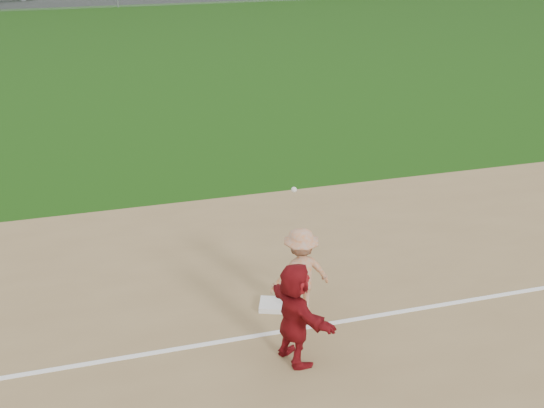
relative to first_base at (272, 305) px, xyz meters
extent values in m
plane|color=#19440D|center=(0.44, 0.04, -0.07)|extent=(160.00, 160.00, 0.00)
cube|color=white|center=(0.44, -0.76, -0.04)|extent=(60.00, 0.10, 0.01)
cube|color=white|center=(0.00, 0.00, 0.00)|extent=(0.57, 0.57, 0.10)
imported|color=maroon|center=(-0.09, -1.54, 0.79)|extent=(0.89, 1.63, 1.67)
imported|color=#A2A2A5|center=(0.39, -0.36, 0.76)|extent=(1.09, 0.68, 1.63)
sphere|color=silver|center=(0.36, -0.03, 2.15)|extent=(0.10, 0.10, 0.10)
camera|label=1|loc=(-2.84, -9.81, 6.42)|focal=45.00mm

